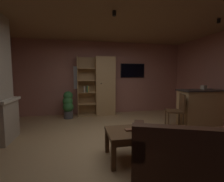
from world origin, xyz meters
The scene contains 15 objects.
floor centered at (0.00, 0.00, -0.01)m, with size 6.35×5.38×0.02m, color tan.
wall_back centered at (0.00, 2.72, 1.32)m, with size 6.47×0.06×2.63m, color #AD7060.
ceiling centered at (0.00, 0.00, 2.64)m, with size 6.35×5.38×0.02m, color #8E6B47.
window_pane_back centered at (-0.57, 2.69, 1.33)m, with size 0.73×0.01×0.81m, color white.
bookshelf_cabinet centered at (0.08, 2.45, 1.02)m, with size 1.31×0.41×2.06m.
kitchen_bar_counter centered at (2.72, 0.73, 0.51)m, with size 1.43×0.57×1.01m.
tissue_box centered at (2.79, 0.81, 1.06)m, with size 0.12×0.12×0.11m, color #BFB299.
leather_couch centered at (0.79, -1.41, 0.31)m, with size 1.86×1.42×0.84m.
coffee_table centered at (0.02, -0.62, 0.38)m, with size 0.60×0.65×0.48m.
table_book_0 centered at (0.09, -0.60, 0.49)m, with size 0.13×0.10×0.03m, color brown.
dining_chair centered at (1.81, 0.58, 0.53)m, with size 0.54×0.54×0.92m.
potted_floor_plant centered at (-1.11, 2.18, 0.47)m, with size 0.35×0.40×0.89m.
wall_mounted_tv centered at (1.26, 2.66, 1.60)m, with size 0.93×0.06×0.52m.
track_light_spot_1 centered at (-0.05, -0.05, 2.56)m, with size 0.07×0.07×0.09m, color black.
track_light_spot_2 centered at (2.23, -0.11, 2.56)m, with size 0.07×0.07×0.09m, color black.
Camera 1 is at (-0.69, -3.02, 1.39)m, focal length 24.83 mm.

